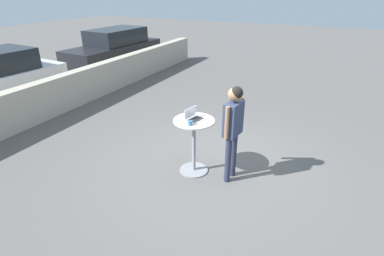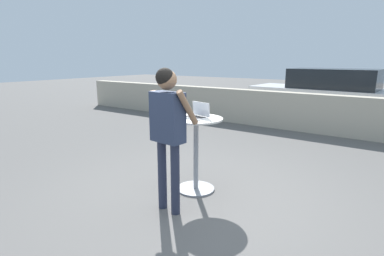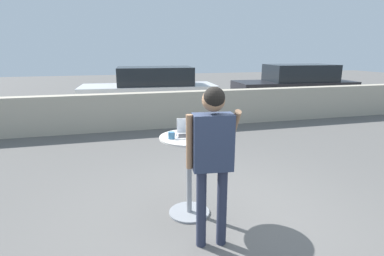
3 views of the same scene
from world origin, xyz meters
TOP-DOWN VIEW (x-y plane):
  - ground_plane at (0.00, 0.00)m, footprint 50.00×50.00m
  - pavement_kerb at (0.00, 5.00)m, footprint 16.76×0.35m
  - cafe_table at (-0.29, 0.30)m, footprint 0.75×0.75m
  - laptop at (-0.28, 0.30)m, footprint 0.37×0.32m
  - coffee_mug at (-0.52, 0.25)m, footprint 0.11×0.08m
  - standing_person at (-0.22, -0.41)m, footprint 0.58×0.36m
  - parked_car_further_down at (5.57, 6.90)m, footprint 4.60×1.98m

SIDE VIEW (x-z plane):
  - ground_plane at x=0.00m, z-range 0.00..0.00m
  - pavement_kerb at x=0.00m, z-range 0.00..1.01m
  - cafe_table at x=-0.29m, z-range 0.13..1.20m
  - parked_car_further_down at x=5.57m, z-range 0.02..1.63m
  - coffee_mug at x=-0.52m, z-range 1.07..1.16m
  - laptop at x=-0.28m, z-range 1.01..1.23m
  - standing_person at x=-0.22m, z-range 0.26..2.04m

